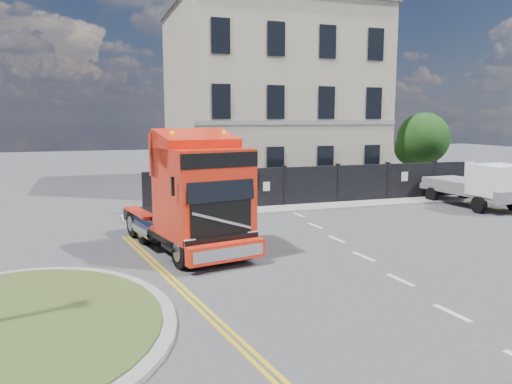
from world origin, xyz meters
name	(u,v)px	position (x,y,z in m)	size (l,w,h in m)	color
ground	(273,262)	(0.00, 0.00, 0.00)	(120.00, 120.00, 0.00)	#424244
traffic_island	(11,327)	(-7.00, -3.00, 0.08)	(6.80, 6.80, 0.17)	gray
hoarding_fence	(330,185)	(6.55, 9.00, 1.00)	(18.80, 0.25, 2.00)	black
georgian_building	(270,97)	(6.00, 16.50, 5.77)	(12.30, 10.30, 12.80)	#C3B49B
tree	(421,141)	(14.38, 12.10, 3.05)	(3.20, 3.20, 4.80)	#382619
pavement_far	(328,206)	(6.00, 8.10, 0.06)	(20.00, 1.60, 0.12)	gray
truck	(195,200)	(-2.05, 1.81, 1.76)	(3.72, 6.93, 3.94)	black
flatbed_pickup	(488,185)	(13.10, 5.10, 1.21)	(2.42, 5.45, 2.25)	slate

